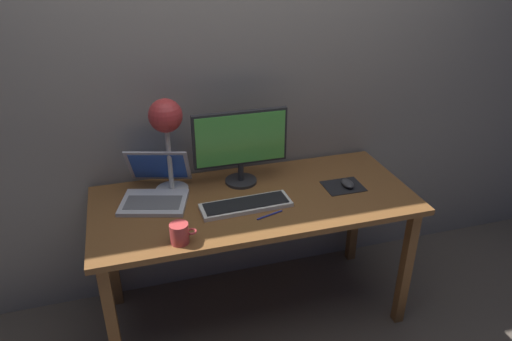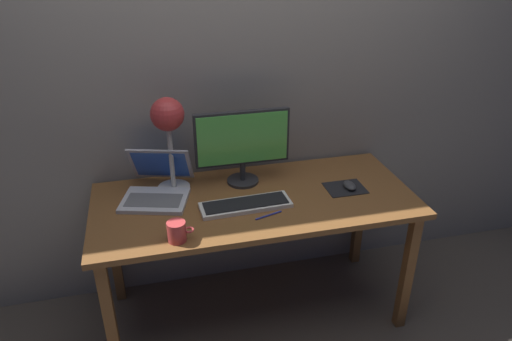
% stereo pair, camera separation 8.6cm
% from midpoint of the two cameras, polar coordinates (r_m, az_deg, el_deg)
% --- Properties ---
extents(ground_plane, '(4.80, 4.80, 0.00)m').
position_cam_midpoint_polar(ground_plane, '(2.80, -1.08, -16.53)').
color(ground_plane, brown).
rests_on(ground_plane, ground).
extents(back_wall, '(4.80, 0.06, 2.60)m').
position_cam_midpoint_polar(back_wall, '(2.50, -3.82, 12.39)').
color(back_wall, gray).
rests_on(back_wall, ground).
extents(desk, '(1.60, 0.70, 0.74)m').
position_cam_midpoint_polar(desk, '(2.39, -1.22, -5.01)').
color(desk, brown).
rests_on(desk, ground).
extents(monitor, '(0.49, 0.17, 0.40)m').
position_cam_midpoint_polar(monitor, '(2.40, -2.93, 3.42)').
color(monitor, '#28282B').
rests_on(monitor, desk).
extents(keyboard_main, '(0.44, 0.16, 0.03)m').
position_cam_midpoint_polar(keyboard_main, '(2.27, -2.32, -4.20)').
color(keyboard_main, silver).
rests_on(keyboard_main, desk).
extents(laptop, '(0.40, 0.43, 0.23)m').
position_cam_midpoint_polar(laptop, '(2.40, -13.01, -1.71)').
color(laptop, silver).
rests_on(laptop, desk).
extents(desk_lamp, '(0.17, 0.17, 0.49)m').
position_cam_midpoint_polar(desk_lamp, '(2.30, -11.89, 5.54)').
color(desk_lamp, beige).
rests_on(desk_lamp, desk).
extents(mousepad, '(0.20, 0.16, 0.00)m').
position_cam_midpoint_polar(mousepad, '(2.49, 9.54, -1.90)').
color(mousepad, black).
rests_on(mousepad, desk).
extents(mouse, '(0.06, 0.10, 0.03)m').
position_cam_midpoint_polar(mouse, '(2.48, 10.06, -1.57)').
color(mouse, '#38383A').
rests_on(mouse, mousepad).
extents(coffee_mug, '(0.12, 0.08, 0.09)m').
position_cam_midpoint_polar(coffee_mug, '(2.04, -10.42, -7.51)').
color(coffee_mug, '#CC3F3F').
rests_on(coffee_mug, desk).
extents(pen, '(0.14, 0.05, 0.01)m').
position_cam_midpoint_polar(pen, '(2.21, 0.54, -5.42)').
color(pen, '#2633A5').
rests_on(pen, desk).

